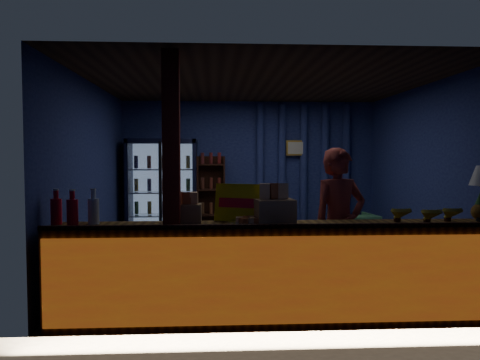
{
  "coord_description": "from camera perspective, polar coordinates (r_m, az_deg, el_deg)",
  "views": [
    {
      "loc": [
        -0.65,
        -6.37,
        1.61
      ],
      "look_at": [
        -0.3,
        -0.2,
        1.29
      ],
      "focal_mm": 35.0,
      "sensor_mm": 36.0,
      "label": 1
    }
  ],
  "objects": [
    {
      "name": "ground",
      "position": [
        6.6,
        2.57,
        -11.14
      ],
      "size": [
        4.6,
        4.6,
        0.0
      ],
      "primitive_type": "plane",
      "color": "#515154",
      "rests_on": "ground"
    },
    {
      "name": "room_walls",
      "position": [
        6.4,
        2.6,
        2.61
      ],
      "size": [
        4.6,
        4.6,
        4.6
      ],
      "color": "navy",
      "rests_on": "ground"
    },
    {
      "name": "counter",
      "position": [
        4.65,
        5.0,
        -11.16
      ],
      "size": [
        4.4,
        0.57,
        0.99
      ],
      "color": "brown",
      "rests_on": "ground"
    },
    {
      "name": "support_post",
      "position": [
        4.5,
        -8.33,
        -1.02
      ],
      "size": [
        0.16,
        0.16,
        2.6
      ],
      "primitive_type": "cube",
      "color": "maroon",
      "rests_on": "ground"
    },
    {
      "name": "beverage_cooler",
      "position": [
        8.36,
        -9.39,
        -1.7
      ],
      "size": [
        1.2,
        0.62,
        1.9
      ],
      "color": "black",
      "rests_on": "ground"
    },
    {
      "name": "bottle_shelf",
      "position": [
        8.47,
        -3.55,
        -2.55
      ],
      "size": [
        0.5,
        0.28,
        1.6
      ],
      "color": "#3C1D13",
      "rests_on": "ground"
    },
    {
      "name": "curtain_folds",
      "position": [
        8.67,
        7.75,
        0.91
      ],
      "size": [
        1.74,
        0.14,
        2.5
      ],
      "color": "navy",
      "rests_on": "room_walls"
    },
    {
      "name": "framed_picture",
      "position": [
        8.6,
        6.84,
        3.89
      ],
      "size": [
        0.36,
        0.04,
        0.28
      ],
      "color": "gold",
      "rests_on": "room_walls"
    },
    {
      "name": "shopkeeper",
      "position": [
        5.22,
        12.0,
        -5.48
      ],
      "size": [
        0.7,
        0.55,
        1.7
      ],
      "primitive_type": "imported",
      "rotation": [
        0.0,
        0.0,
        0.26
      ],
      "color": "#9B342A",
      "rests_on": "ground"
    },
    {
      "name": "green_chair",
      "position": [
        8.2,
        13.67,
        -6.15
      ],
      "size": [
        0.77,
        0.79,
        0.64
      ],
      "primitive_type": "imported",
      "rotation": [
        0.0,
        0.0,
        3.27
      ],
      "color": "#54A967",
      "rests_on": "ground"
    },
    {
      "name": "side_table",
      "position": [
        8.04,
        2.91,
        -6.53
      ],
      "size": [
        0.74,
        0.65,
        0.67
      ],
      "color": "#3C1D13",
      "rests_on": "ground"
    },
    {
      "name": "yellow_sign",
      "position": [
        4.68,
        -0.3,
        -2.8
      ],
      "size": [
        0.47,
        0.27,
        0.38
      ],
      "color": "#D7D50B",
      "rests_on": "counter"
    },
    {
      "name": "soda_bottles",
      "position": [
        4.76,
        -19.57,
        -3.49
      ],
      "size": [
        0.46,
        0.19,
        0.34
      ],
      "color": "red",
      "rests_on": "counter"
    },
    {
      "name": "snack_box_left",
      "position": [
        4.57,
        4.19,
        -3.6
      ],
      "size": [
        0.4,
        0.35,
        0.39
      ],
      "color": "#A67A50",
      "rests_on": "counter"
    },
    {
      "name": "snack_box_centre",
      "position": [
        4.66,
        -6.5,
        -3.87
      ],
      "size": [
        0.29,
        0.24,
        0.3
      ],
      "color": "#A67A50",
      "rests_on": "counter"
    },
    {
      "name": "pastry_tray",
      "position": [
        4.52,
        1.4,
        -5.12
      ],
      "size": [
        0.44,
        0.44,
        0.07
      ],
      "color": "silver",
      "rests_on": "counter"
    },
    {
      "name": "banana_bunches",
      "position": [
        4.99,
        21.7,
        -3.89
      ],
      "size": [
        0.75,
        0.29,
        0.16
      ],
      "color": "gold",
      "rests_on": "counter"
    },
    {
      "name": "pineapple",
      "position": [
        5.31,
        27.21,
        -3.17
      ],
      "size": [
        0.17,
        0.17,
        0.29
      ],
      "color": "#8E6019",
      "rests_on": "counter"
    }
  ]
}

